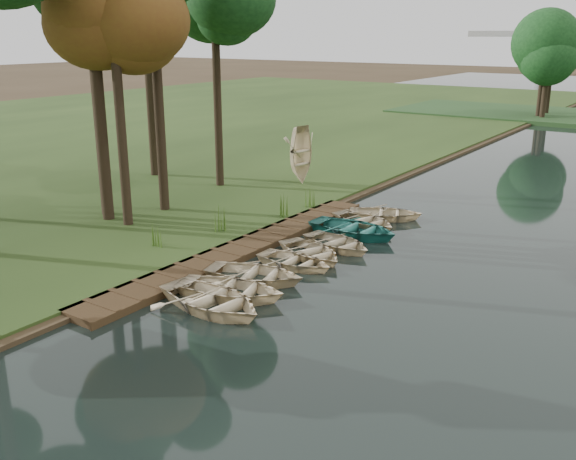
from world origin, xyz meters
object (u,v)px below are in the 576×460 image
Objects in this scene: rowboat_0 at (211,297)px; rowboat_2 at (255,272)px; stored_rowboat at (301,178)px; boardwalk at (244,249)px; rowboat_1 at (231,287)px.

rowboat_0 is 2.63m from rowboat_2.
stored_rowboat is at bearing 12.40° from rowboat_2.
stored_rowboat reaches higher than boardwalk.
boardwalk is at bearing 17.99° from rowboat_1.
rowboat_0 is 1.06m from rowboat_1.
rowboat_1 is 1.04× the size of rowboat_2.
stored_rowboat is (-6.61, 15.03, 0.18)m from rowboat_0.
boardwalk is 4.63m from rowboat_1.
stored_rowboat reaches higher than rowboat_1.
rowboat_0 reaches higher than rowboat_2.
boardwalk is 3.28m from rowboat_2.
stored_rowboat is at bearing 111.43° from boardwalk.
rowboat_2 is at bearing -44.94° from boardwalk.
rowboat_1 is 1.13× the size of stored_rowboat.
rowboat_1 is (-0.10, 1.06, -0.03)m from rowboat_0.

